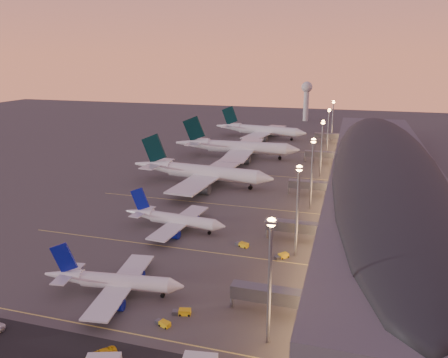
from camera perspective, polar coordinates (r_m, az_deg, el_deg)
ground at (r=133.47m, az=-6.38°, el=-7.93°), size 700.00×700.00×0.00m
airliner_narrow_south at (r=107.14m, az=-14.25°, el=-12.81°), size 33.98×30.59×12.13m
airliner_narrow_north at (r=140.45m, az=-6.54°, el=-5.26°), size 35.32×31.65×12.61m
airliner_wide_near at (r=187.20m, az=-3.04°, el=0.91°), size 64.73×59.16×20.70m
airliner_wide_mid at (r=236.38m, az=1.62°, el=4.18°), size 68.46×62.35×21.92m
airliner_wide_far at (r=293.96m, az=4.71°, el=6.38°), size 63.69×58.66×20.41m
terminal_building at (r=190.45m, az=20.02°, el=1.29°), size 56.35×255.00×17.46m
light_masts at (r=181.21m, az=12.23°, el=4.04°), size 2.20×217.20×25.90m
radar_tower at (r=375.46m, az=10.73°, el=10.79°), size 9.00×9.00×32.50m
lane_markings at (r=168.47m, az=-1.14°, el=-2.68°), size 90.00×180.36×0.00m
baggage_tug_a at (r=95.50m, az=-7.94°, el=-18.18°), size 3.70×2.43×1.03m
baggage_tug_b at (r=98.39m, az=-5.45°, el=-16.91°), size 4.18×2.46×1.17m
baggage_tug_c at (r=128.48m, az=2.41°, el=-8.56°), size 4.25×2.90×1.18m
baggage_tug_d at (r=122.57m, az=7.59°, el=-9.96°), size 3.91×4.03×1.21m
service_van_d at (r=89.16m, az=-15.73°, el=-21.22°), size 5.86×5.95×1.59m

